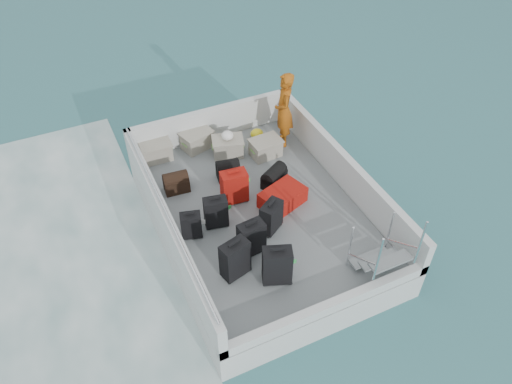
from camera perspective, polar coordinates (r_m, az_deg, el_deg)
ground at (r=9.60m, az=0.40°, el=-4.50°), size 160.00×160.00×0.00m
ferry_hull at (r=9.38m, az=0.41°, el=-3.26°), size 3.60×5.00×0.60m
deck at (r=9.16m, az=0.41°, el=-1.92°), size 3.30×4.70×0.02m
deck_fittings at (r=8.80m, az=3.36°, el=-0.81°), size 3.60×5.00×0.90m
suitcase_0 at (r=7.89m, az=-2.40°, el=-7.71°), size 0.50×0.36×0.70m
suitcase_1 at (r=8.67m, az=-4.60°, el=-2.36°), size 0.44×0.30×0.61m
suitcase_2 at (r=8.57m, az=-7.41°, el=-3.83°), size 0.39×0.29×0.51m
suitcase_3 at (r=7.81m, az=2.43°, el=-8.45°), size 0.52×0.41×0.69m
suitcase_4 at (r=8.21m, az=-0.52°, el=-5.33°), size 0.46×0.30×0.64m
suitcase_5 at (r=9.10m, az=-2.50°, el=0.58°), size 0.50×0.33×0.65m
suitcase_7 at (r=8.58m, az=1.75°, el=-2.89°), size 0.49×0.43×0.59m
suitcase_8 at (r=9.14m, az=3.05°, el=-0.63°), size 0.94×0.76×0.32m
duffel_0 at (r=9.52m, az=-9.09°, el=0.95°), size 0.49×0.34×0.32m
duffel_1 at (r=9.69m, az=-3.21°, el=2.39°), size 0.48×0.36×0.32m
duffel_2 at (r=9.52m, az=2.08°, el=1.58°), size 0.58×0.51×0.32m
crate_0 at (r=10.32m, az=-11.32°, el=4.55°), size 0.60×0.42×0.35m
crate_1 at (r=10.49m, az=-6.75°, el=5.88°), size 0.69×0.56×0.36m
crate_2 at (r=10.25m, az=-3.22°, el=5.12°), size 0.69×0.56×0.36m
crate_3 at (r=10.21m, az=1.11°, el=5.02°), size 0.61×0.44×0.35m
yellow_bag at (r=10.72m, az=0.11°, el=6.65°), size 0.28×0.26×0.22m
white_bag at (r=10.08m, az=-3.28°, el=6.33°), size 0.24×0.24×0.18m
passenger at (r=10.21m, az=3.21°, el=9.32°), size 0.57×0.69×1.62m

